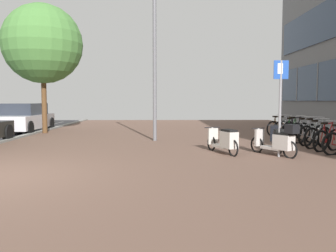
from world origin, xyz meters
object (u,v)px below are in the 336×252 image
bicycle_rack_06 (296,132)px  scooter_far (279,141)px  bicycle_rack_07 (292,131)px  bicycle_rack_03 (318,137)px  bicycle_rack_02 (328,140)px  bicycle_rack_04 (313,135)px  lamp_post (155,46)px  parking_sign (280,98)px  scooter_near (225,141)px  bicycle_rack_08 (284,129)px  bicycle_rack_09 (278,128)px  parked_car_far (24,118)px  street_tree (43,44)px  scooter_mid (278,139)px  bicycle_rack_05 (305,133)px

bicycle_rack_06 → scooter_far: bearing=-118.0°
bicycle_rack_07 → bicycle_rack_03: bearing=-94.0°
bicycle_rack_02 → bicycle_rack_04: size_ratio=0.91×
bicycle_rack_03 → scooter_far: bearing=-139.2°
bicycle_rack_04 → bicycle_rack_06: bearing=92.8°
bicycle_rack_04 → lamp_post: lamp_post is taller
bicycle_rack_02 → bicycle_rack_06: (0.10, 2.71, 0.01)m
parking_sign → bicycle_rack_02: bearing=28.9°
bicycle_rack_06 → scooter_near: (-3.34, -3.18, 0.04)m
bicycle_rack_06 → bicycle_rack_08: bicycle_rack_06 is taller
bicycle_rack_02 → bicycle_rack_08: bearing=88.3°
bicycle_rack_09 → parked_car_far: (-12.01, 2.13, 0.34)m
lamp_post → street_tree: bearing=149.2°
bicycle_rack_06 → scooter_mid: bearing=-121.0°
bicycle_rack_07 → street_tree: 11.74m
scooter_mid → lamp_post: 5.73m
bicycle_rack_08 → parked_car_far: 12.36m
scooter_far → bicycle_rack_07: bearing=64.8°
bicycle_rack_08 → street_tree: size_ratio=0.20×
scooter_mid → bicycle_rack_02: bearing=-1.4°
bicycle_rack_03 → scooter_mid: size_ratio=0.70×
bicycle_rack_07 → bicycle_rack_08: (-0.09, 0.68, 0.01)m
bicycle_rack_05 → bicycle_rack_06: (-0.06, 0.68, 0.00)m
bicycle_rack_05 → parked_car_far: size_ratio=0.31×
scooter_near → scooter_far: 1.48m
bicycle_rack_02 → bicycle_rack_09: 4.75m
bicycle_rack_07 → parked_car_far: size_ratio=0.28×
scooter_far → bicycle_rack_05: bearing=56.0°
bicycle_rack_03 → bicycle_rack_05: bearing=83.8°
bicycle_rack_09 → street_tree: size_ratio=0.20×
bicycle_rack_05 → parked_car_far: 13.02m
scooter_near → lamp_post: (-2.09, 3.30, 3.21)m
bicycle_rack_05 → bicycle_rack_09: (-0.07, 2.71, -0.02)m
bicycle_rack_02 → parking_sign: parking_sign is taller
bicycle_rack_02 → bicycle_rack_08: size_ratio=1.02×
bicycle_rack_05 → bicycle_rack_08: 2.04m
scooter_mid → street_tree: bearing=146.8°
bicycle_rack_08 → street_tree: (-10.70, 1.90, 3.82)m
bicycle_rack_06 → bicycle_rack_02: bearing=-92.2°
scooter_near → bicycle_rack_06: bearing=43.6°
bicycle_rack_06 → lamp_post: bearing=178.7°
parking_sign → lamp_post: lamp_post is taller
scooter_far → street_tree: street_tree is taller
street_tree → scooter_near: bearing=-41.2°
scooter_near → parked_car_far: 11.37m
bicycle_rack_03 → scooter_near: bicycle_rack_03 is taller
bicycle_rack_09 → scooter_mid: 4.98m
parked_car_far → lamp_post: bearing=-31.6°
bicycle_rack_04 → scooter_near: (-3.41, -1.83, 0.03)m
bicycle_rack_08 → parking_sign: (-1.96, -5.09, 1.28)m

